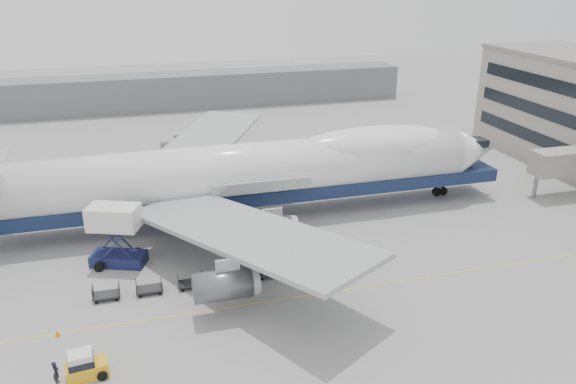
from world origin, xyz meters
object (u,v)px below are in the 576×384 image
object	(u,v)px
airliner	(252,171)
baggage_tug	(85,366)
catering_truck	(116,232)
ground_worker	(56,373)

from	to	relation	value
airliner	baggage_tug	world-z (taller)	airliner
airliner	catering_truck	world-z (taller)	airliner
catering_truck	baggage_tug	bearing A→B (deg)	-76.55
baggage_tug	airliner	bearing A→B (deg)	47.25
baggage_tug	ground_worker	distance (m)	1.89
catering_truck	baggage_tug	world-z (taller)	catering_truck
catering_truck	ground_worker	distance (m)	17.30
airliner	ground_worker	bearing A→B (deg)	-128.59
airliner	ground_worker	size ratio (longest dim) A/B	36.81
ground_worker	catering_truck	bearing A→B (deg)	-10.88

